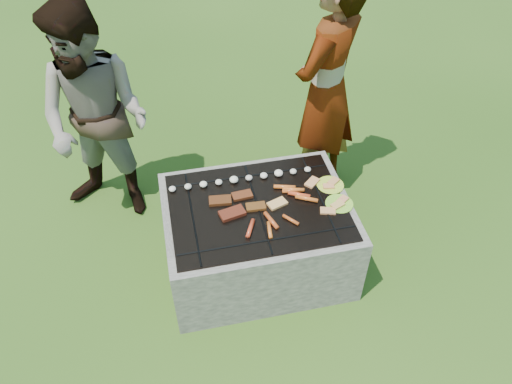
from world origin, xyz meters
The scene contains 10 objects.
lawn centered at (0.00, 0.00, 0.00)m, with size 60.00×60.00×0.00m, color #204210.
fire_pit centered at (0.00, 0.00, 0.28)m, with size 1.30×1.00×0.62m.
mushrooms centered at (-0.05, 0.28, 0.63)m, with size 1.05×0.06×0.05m.
pork_slabs centered at (-0.15, 0.03, 0.62)m, with size 0.38×0.27×0.03m.
sausages centered at (0.18, -0.04, 0.63)m, with size 0.56×0.48×0.03m.
bread_on_grate centered at (0.30, 0.00, 0.62)m, with size 0.45×0.41×0.02m.
plate_far centered at (0.56, 0.10, 0.61)m, with size 0.25×0.25×0.03m.
plate_near centered at (0.56, -0.09, 0.61)m, with size 0.21×0.21×0.03m.
cook centered at (0.71, 0.77, 0.97)m, with size 0.70×0.46×1.93m, color #AA998E.
bystander centered at (-1.04, 0.86, 0.89)m, with size 0.86×0.67×1.78m, color gray.
Camera 1 is at (-0.53, -2.37, 3.04)m, focal length 35.00 mm.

